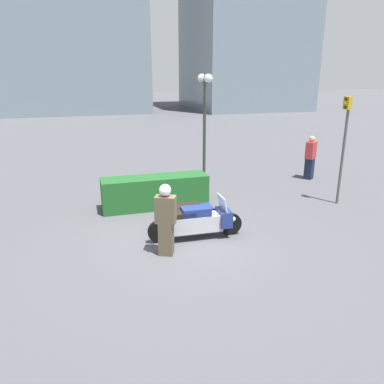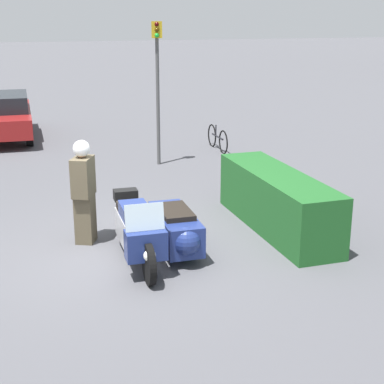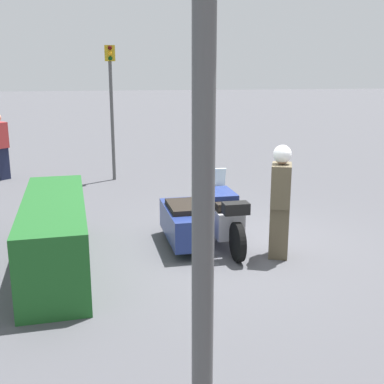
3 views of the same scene
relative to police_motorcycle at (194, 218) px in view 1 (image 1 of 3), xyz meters
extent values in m
plane|color=#4C4C51|center=(-0.46, -0.50, -0.46)|extent=(160.00, 160.00, 0.00)
cylinder|color=black|center=(0.94, -0.38, -0.15)|extent=(0.62, 0.12, 0.62)
cylinder|color=black|center=(-1.04, -0.32, -0.15)|extent=(0.62, 0.12, 0.62)
cylinder|color=black|center=(-0.22, 0.34, -0.22)|extent=(0.49, 0.11, 0.48)
cube|color=#B7B7BC|center=(-0.05, -0.35, -0.02)|extent=(1.41, 0.49, 0.45)
cube|color=navy|center=(-0.05, -0.35, 0.31)|extent=(0.77, 0.45, 0.24)
cube|color=black|center=(-0.37, -0.34, 0.29)|extent=(0.57, 0.44, 0.12)
cube|color=navy|center=(0.74, -0.38, 0.07)|extent=(0.34, 0.61, 0.44)
cube|color=silver|center=(0.69, -0.37, 0.49)|extent=(0.13, 0.58, 0.40)
sphere|color=white|center=(0.99, -0.38, 0.00)|extent=(0.18, 0.18, 0.18)
cube|color=navy|center=(-0.15, 0.34, -0.07)|extent=(1.59, 0.62, 0.50)
sphere|color=navy|center=(0.51, 0.31, -0.04)|extent=(0.47, 0.48, 0.47)
cube|color=black|center=(-0.15, 0.34, 0.22)|extent=(0.88, 0.51, 0.09)
cube|color=black|center=(-0.91, -0.33, 0.36)|extent=(0.25, 0.41, 0.18)
cube|color=brown|center=(-1.01, -1.02, -0.04)|extent=(0.44, 0.41, 0.84)
cube|color=brown|center=(-1.01, -1.02, 0.71)|extent=(0.57, 0.48, 0.66)
sphere|color=tan|center=(-1.01, -1.02, 1.15)|extent=(0.23, 0.23, 0.23)
sphere|color=white|center=(-1.01, -1.02, 1.19)|extent=(0.28, 0.28, 0.28)
cube|color=#1E5623|center=(-0.60, 2.40, 0.06)|extent=(3.46, 0.88, 1.05)
cylinder|color=#2D3833|center=(1.93, 4.91, 1.57)|extent=(0.12, 0.12, 4.07)
cylinder|color=#2D3833|center=(1.93, 4.91, 3.46)|extent=(0.05, 0.80, 0.05)
sphere|color=white|center=(1.93, 5.31, 3.62)|extent=(0.32, 0.32, 0.32)
sphere|color=white|center=(1.93, 4.51, 3.62)|extent=(0.32, 0.32, 0.32)
sphere|color=#2D3833|center=(1.93, 4.91, 3.69)|extent=(0.12, 0.12, 0.12)
cylinder|color=#4C4C4C|center=(5.44, 1.00, 1.12)|extent=(0.09, 0.09, 3.16)
cube|color=#B79319|center=(5.38, 1.00, 2.90)|extent=(0.15, 0.26, 0.40)
sphere|color=#410707|center=(5.31, 1.00, 3.03)|extent=(0.11, 0.11, 0.11)
sphere|color=orange|center=(5.31, 1.00, 2.90)|extent=(0.11, 0.11, 0.11)
sphere|color=#07350F|center=(5.31, 1.00, 2.77)|extent=(0.11, 0.11, 0.11)
cube|color=#191E38|center=(6.29, 4.02, -0.02)|extent=(0.47, 0.47, 0.88)
cube|color=#B23333|center=(6.29, 4.02, 0.77)|extent=(0.60, 0.56, 0.70)
sphere|color=tan|center=(6.29, 4.02, 1.23)|extent=(0.24, 0.24, 0.24)
cube|color=slate|center=(17.28, 35.97, 11.44)|extent=(12.90, 13.73, 23.80)
camera|label=1|loc=(-2.79, -9.20, 3.80)|focal=35.00mm
camera|label=2|loc=(8.59, -2.21, 3.32)|focal=55.00mm
camera|label=3|loc=(-7.70, 2.08, 2.38)|focal=45.00mm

